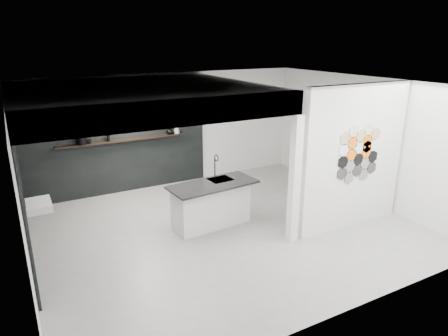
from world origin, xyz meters
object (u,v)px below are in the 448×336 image
glass_vase (177,130)px  partition_panel (354,158)px  stockpot (81,140)px  kettle (170,131)px  glass_bowl (177,132)px  utensil_cup (89,141)px  wall_basin (39,205)px  bottle_dark (108,137)px  kitchen_island (211,203)px

glass_vase → partition_panel: bearing=-61.8°
partition_panel → stockpot: 5.82m
kettle → glass_bowl: kettle is taller
kettle → glass_vase: glass_vase is taller
glass_vase → utensil_cup: bearing=180.0°
wall_basin → bottle_dark: 2.73m
glass_bowl → stockpot: bearing=180.0°
stockpot → kettle: (2.09, 0.00, -0.02)m
stockpot → kettle: 2.09m
utensil_cup → bottle_dark: bearing=0.0°
partition_panel → wall_basin: bearing=161.8°
glass_bowl → utensil_cup: bearing=180.0°
kitchen_island → glass_vase: bearing=77.2°
stockpot → bottle_dark: 0.59m
partition_panel → utensil_cup: 5.70m
partition_panel → kitchen_island: size_ratio=1.57×
stockpot → glass_vase: size_ratio=1.46×
partition_panel → wall_basin: partition_panel is taller
kitchen_island → kettle: (0.17, 2.59, 0.92)m
kitchen_island → bottle_dark: 3.07m
kitchen_island → wall_basin: bearing=165.1°
kitchen_island → bottle_dark: bearing=112.1°
stockpot → kettle: bearing=0.0°
wall_basin → utensil_cup: 2.48m
stockpot → glass_bowl: bearing=0.0°
wall_basin → stockpot: size_ratio=2.74×
kettle → glass_bowl: (0.19, 0.00, -0.02)m
partition_panel → wall_basin: 5.78m
partition_panel → kettle: (-2.26, 3.87, -0.01)m
partition_panel → glass_bowl: bearing=118.2°
partition_panel → utensil_cup: bearing=137.3°
wall_basin → utensil_cup: size_ratio=6.06×
utensil_cup → stockpot: bearing=180.0°
kitchen_island → stockpot: stockpot is taller
stockpot → partition_panel: bearing=-41.6°
glass_vase → utensil_cup: 2.12m
partition_panel → glass_vase: size_ratio=18.72×
glass_vase → utensil_cup: size_ratio=1.51×
bottle_dark → glass_vase: bearing=0.0°
wall_basin → bottle_dark: size_ratio=3.33×
kettle → bottle_dark: bottle_dark is taller
kitchen_island → utensil_cup: size_ratio=17.99×
utensil_cup → partition_panel: bearing=-42.7°
glass_bowl → utensil_cup: 2.12m
stockpot → glass_bowl: (2.28, 0.00, -0.04)m
wall_basin → bottle_dark: bottle_dark is taller
stockpot → kitchen_island: bearing=-53.4°
partition_panel → kitchen_island: 2.89m
wall_basin → glass_bowl: size_ratio=4.51×
glass_bowl → bottle_dark: bottle_dark is taller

